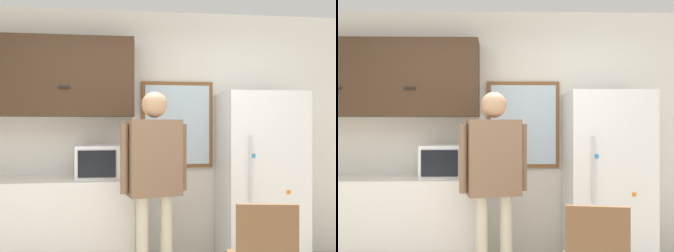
# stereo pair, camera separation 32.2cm
# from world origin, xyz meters

# --- Properties ---
(back_wall) EXTENTS (6.00, 0.06, 2.70)m
(back_wall) POSITION_xyz_m (0.00, 1.98, 1.35)
(back_wall) COLOR silver
(back_wall) RESTS_ON ground_plane
(counter) EXTENTS (2.11, 0.58, 0.92)m
(counter) POSITION_xyz_m (-1.15, 1.66, 0.46)
(counter) COLOR silver
(counter) RESTS_ON ground_plane
(upper_cabinets) EXTENTS (2.11, 0.35, 0.80)m
(upper_cabinets) POSITION_xyz_m (-1.15, 1.79, 1.94)
(upper_cabinets) COLOR #3D2819
(microwave) EXTENTS (0.50, 0.43, 0.33)m
(microwave) POSITION_xyz_m (-0.41, 1.65, 1.09)
(microwave) COLOR white
(microwave) RESTS_ON counter
(person) EXTENTS (0.61, 0.32, 1.75)m
(person) POSITION_xyz_m (0.07, 1.21, 1.08)
(person) COLOR beige
(person) RESTS_ON ground_plane
(refrigerator) EXTENTS (0.81, 0.66, 1.79)m
(refrigerator) POSITION_xyz_m (1.22, 1.63, 0.89)
(refrigerator) COLOR white
(refrigerator) RESTS_ON ground_plane
(window) EXTENTS (0.79, 0.05, 0.94)m
(window) POSITION_xyz_m (0.39, 1.94, 1.46)
(window) COLOR brown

